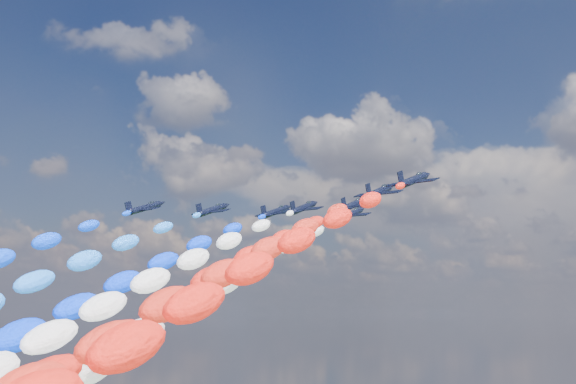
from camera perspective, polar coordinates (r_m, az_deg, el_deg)
The scene contains 11 objects.
jet_0 at distance 147.92m, azimuth -10.66°, elevation -1.18°, with size 8.04×10.78×2.37m, color black, non-canonical shape.
jet_1 at distance 148.83m, azimuth -5.66°, elevation -1.34°, with size 8.04×10.78×2.37m, color black, non-canonical shape.
jet_2 at distance 150.57m, azimuth -0.93°, elevation -1.48°, with size 8.04×10.78×2.37m, color black, non-canonical shape.
jet_3 at distance 144.97m, azimuth 1.17°, elevation -1.18°, with size 8.04×10.78×2.37m, color black, non-canonical shape.
trail_3 at distance 100.21m, azimuth -19.63°, elevation -12.53°, with size 6.34×119.28×57.21m, color white, non-canonical shape.
jet_4 at distance 154.05m, azimuth 4.80°, elevation -1.62°, with size 8.04×10.78×2.37m, color black, non-canonical shape.
trail_4 at distance 105.82m, azimuth -12.84°, elevation -12.62°, with size 6.34×119.28×57.21m, color white, non-canonical shape.
jet_5 at distance 141.22m, azimuth 4.92°, elevation -0.93°, with size 8.04×10.78×2.37m, color black, non-canonical shape.
trail_5 at distance 93.46m, azimuth -15.09°, elevation -13.03°, with size 6.34×119.28×57.21m, color red, non-canonical shape.
jet_6 at distance 126.74m, azimuth 6.82°, elevation 0.04°, with size 8.04×10.78×2.37m, color black, non-canonical shape.
jet_7 at distance 116.71m, azimuth 9.34°, elevation 0.88°, with size 8.04×10.78×2.37m, color black, non-canonical shape.
Camera 1 is at (80.84, -106.87, 76.28)m, focal length 47.73 mm.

